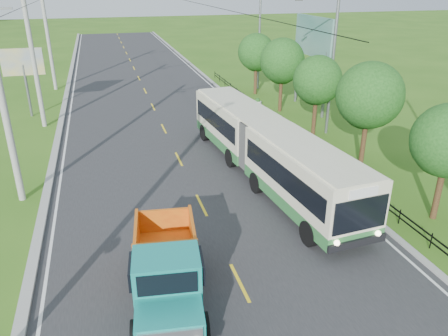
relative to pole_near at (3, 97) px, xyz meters
name	(u,v)px	position (x,y,z in m)	size (l,w,h in m)	color
ground	(240,283)	(8.26, -9.00, -5.09)	(240.00, 240.00, 0.00)	#326117
road	(160,121)	(8.26, 11.00, -5.08)	(14.00, 120.00, 0.02)	#28282B
curb_left	(60,128)	(1.06, 11.00, -5.02)	(0.40, 120.00, 0.15)	#9E9E99
curb_right	(249,113)	(15.41, 11.00, -5.04)	(0.30, 120.00, 0.10)	#9E9E99
edge_line_left	(68,128)	(1.61, 11.00, -5.07)	(0.12, 120.00, 0.00)	silver
edge_line_right	(243,114)	(14.91, 11.00, -5.07)	(0.12, 120.00, 0.00)	silver
centre_dash	(240,282)	(8.26, -9.00, -5.07)	(0.12, 2.20, 0.00)	yellow
railing_right	(289,132)	(16.26, 5.00, -4.79)	(0.04, 40.00, 0.60)	black
pole_near	(3,97)	(0.00, 0.00, 0.00)	(3.51, 0.32, 10.00)	gray
pole_mid	(33,55)	(0.00, 12.00, 0.00)	(3.51, 0.32, 10.00)	gray
pole_far	(48,35)	(0.00, 24.00, 0.00)	(3.51, 0.32, 10.00)	gray
tree_second	(447,144)	(18.12, -6.86, -1.57)	(3.18, 3.26, 5.30)	#382314
tree_third	(369,98)	(18.12, -0.86, -1.11)	(3.60, 3.62, 6.00)	#382314
tree_fourth	(317,82)	(18.12, 5.14, -1.51)	(3.24, 3.31, 5.40)	#382314
tree_fifth	(282,63)	(18.12, 11.14, -1.24)	(3.48, 3.52, 5.80)	#382314
tree_back	(256,54)	(18.12, 17.14, -1.44)	(3.30, 3.36, 5.50)	#382314
streetlight_mid	(331,62)	(18.90, 5.00, -0.19)	(3.02, 0.20, 9.07)	slate
streetlight_far	(258,37)	(18.90, 19.00, -0.19)	(3.02, 0.20, 9.07)	slate
planter_near	(361,179)	(16.86, -3.00, -4.81)	(0.64, 0.64, 0.67)	silver
planter_mid	(297,132)	(16.86, 5.00, -4.81)	(0.64, 0.64, 0.67)	silver
planter_far	(258,102)	(16.86, 13.00, -4.81)	(0.64, 0.64, 0.67)	silver
billboard_left	(23,66)	(-1.24, 15.00, -1.23)	(3.00, 0.20, 5.20)	slate
billboard_right	(313,42)	(20.56, 11.00, 0.25)	(0.24, 6.00, 7.30)	slate
bus	(266,145)	(12.29, -0.82, -3.23)	(3.96, 16.23, 3.10)	#2C6E34
dump_truck	(167,269)	(5.68, -9.30, -3.75)	(2.81, 5.88, 2.38)	#168880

